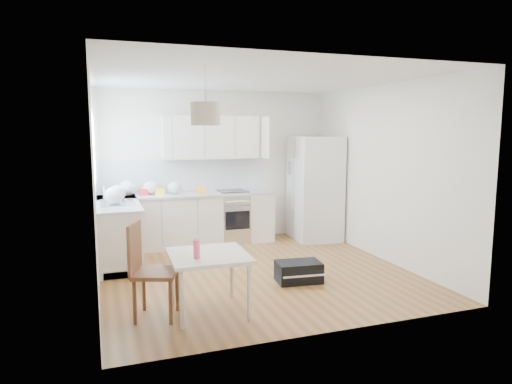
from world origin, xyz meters
The scene contains 29 objects.
floor centered at (0.00, 0.00, 0.00)m, with size 4.20×4.20×0.00m, color brown.
ceiling centered at (0.00, 0.00, 2.70)m, with size 4.20×4.20×0.00m, color white.
wall_back centered at (0.00, 2.10, 1.35)m, with size 4.20×4.20×0.00m, color white.
wall_left centered at (-2.10, 0.00, 1.35)m, with size 4.20×4.20×0.00m, color white.
wall_right centered at (2.10, 0.00, 1.35)m, with size 4.20×4.20×0.00m, color white.
window_glassblock centered at (-2.09, 1.15, 1.75)m, with size 0.02×1.00×1.00m, color #BFE0F9.
cabinets_back centered at (-0.60, 1.80, 0.44)m, with size 3.00×0.60×0.88m, color silver.
cabinets_left centered at (-1.80, 1.20, 0.44)m, with size 0.60×1.80×0.88m, color silver.
counter_back centered at (-0.60, 1.80, 0.90)m, with size 3.02×0.64×0.04m, color #B4B6B9.
counter_left centered at (-1.80, 1.20, 0.90)m, with size 0.64×1.82×0.04m, color #B4B6B9.
backsplash_back centered at (-0.60, 2.09, 1.21)m, with size 3.00×0.01×0.58m, color white.
backsplash_left centered at (-2.09, 1.20, 1.21)m, with size 0.01×1.80×0.58m, color white.
upper_cabinets centered at (-0.15, 1.94, 1.88)m, with size 1.70×0.32×0.75m, color silver.
range_oven centered at (0.20, 1.80, 0.44)m, with size 0.50×0.61×0.88m, color silver, non-canonical shape.
sink centered at (-1.80, 1.15, 0.92)m, with size 0.50×0.80×0.16m, color silver, non-canonical shape.
refrigerator centered at (1.71, 1.55, 0.94)m, with size 0.90×0.94×1.89m, color white, non-canonical shape.
dining_table centered at (-0.95, -1.20, 0.60)m, with size 0.87×0.87×0.66m.
dining_chair centered at (-1.52, -1.16, 0.52)m, with size 0.44×0.44×1.04m, color #4C2E17, non-canonical shape.
drink_bottle centered at (-1.11, -1.33, 0.78)m, with size 0.07×0.07×0.23m, color #F44365.
gym_bag centered at (0.41, -0.59, 0.13)m, with size 0.58×0.38×0.27m, color black.
pendant_lamp centered at (-0.93, -1.04, 2.18)m, with size 0.32×0.32×0.25m, color #B9AD8E.
grocery_bag_a centered at (-1.60, 1.83, 1.05)m, with size 0.28×0.24×0.26m, color silver.
grocery_bag_b centered at (-1.22, 1.86, 1.04)m, with size 0.26×0.22×0.23m, color silver.
grocery_bag_c centered at (-0.82, 1.80, 1.03)m, with size 0.24×0.21×0.22m, color silver.
grocery_bag_d centered at (-1.78, 1.43, 1.03)m, with size 0.25×0.21×0.23m, color silver.
grocery_bag_e centered at (-1.84, 1.02, 1.05)m, with size 0.29×0.24×0.26m, color silver.
snack_orange centered at (-0.38, 1.81, 0.97)m, with size 0.15×0.09×0.10m, color orange.
snack_yellow centered at (-1.08, 1.76, 0.98)m, with size 0.16×0.10×0.11m, color gold.
snack_red centered at (-1.33, 1.81, 0.97)m, with size 0.16×0.10×0.11m, color red.
Camera 1 is at (-2.06, -5.94, 2.01)m, focal length 32.00 mm.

